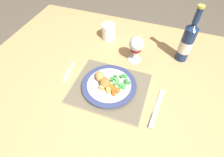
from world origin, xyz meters
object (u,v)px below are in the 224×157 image
dining_table (117,84)px  dinner_plate (109,85)px  fork (68,73)px  wine_glass (136,45)px  drinking_cup (109,31)px  table_knife (156,111)px  bottle (187,42)px

dining_table → dinner_plate: bearing=-97.8°
fork → wine_glass: wine_glass is taller
dinner_plate → drinking_cup: bearing=110.4°
fork → wine_glass: size_ratio=0.94×
dining_table → drinking_cup: drinking_cup is taller
table_knife → bottle: bearing=79.5°
bottle → drinking_cup: bottle is taller
table_knife → wine_glass: wine_glass is taller
fork → table_knife: table_knife is taller
bottle → table_knife: bearing=-100.5°
dining_table → wine_glass: 0.23m
dining_table → dinner_plate: dinner_plate is taller
fork → table_knife: 0.47m
dining_table → bottle: bearing=38.8°
dining_table → table_knife: bearing=-33.0°
dinner_plate → dining_table: bearing=82.2°
fork → drinking_cup: bearing=74.8°
dining_table → bottle: (0.29, 0.23, 0.19)m
fork → table_knife: (0.46, -0.07, 0.00)m
fork → drinking_cup: size_ratio=1.46×
dining_table → wine_glass: bearing=69.3°
dinner_plate → bottle: (0.30, 0.32, 0.10)m
table_knife → fork: bearing=171.3°
fork → dining_table: bearing=16.8°
dinner_plate → wine_glass: size_ratio=1.74×
dining_table → fork: (-0.24, -0.07, 0.08)m
dinner_plate → drinking_cup: (-0.14, 0.36, 0.03)m
wine_glass → dining_table: bearing=-110.7°
dinner_plate → table_knife: bearing=-13.1°
dinner_plate → drinking_cup: drinking_cup is taller
fork → bottle: bearing=30.0°
dinner_plate → wine_glass: bearing=74.1°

